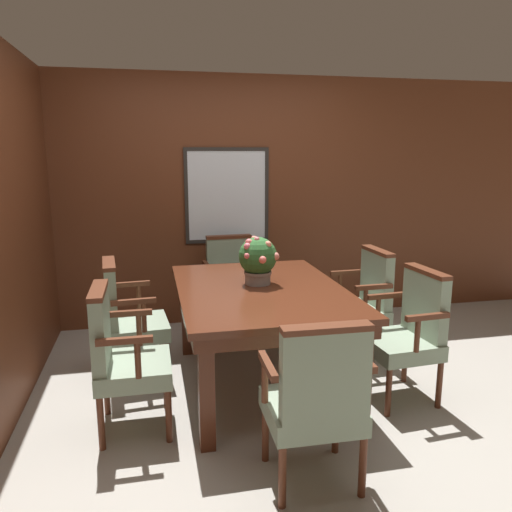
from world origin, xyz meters
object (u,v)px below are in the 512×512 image
object	(u,v)px
chair_head_far	(232,281)
chair_head_near	(317,397)
chair_right_near	(409,329)
dining_table	(260,300)
chair_left_near	(121,354)
chair_right_far	(363,299)
chair_left_far	(128,315)
potted_plant	(258,259)

from	to	relation	value
chair_head_far	chair_head_near	distance (m)	2.38
chair_right_near	chair_head_near	world-z (taller)	same
dining_table	chair_left_near	bearing A→B (deg)	-157.48
dining_table	chair_head_near	distance (m)	1.19
chair_head_far	chair_left_near	xyz separation A→B (m)	(-0.95, -1.60, 0.00)
chair_right_near	chair_right_far	xyz separation A→B (m)	(-0.01, 0.74, 0.00)
chair_left_far	chair_right_far	distance (m)	1.92
dining_table	chair_right_far	xyz separation A→B (m)	(0.96, 0.36, -0.16)
chair_head_near	chair_left_near	bearing A→B (deg)	-37.22
chair_left_near	potted_plant	xyz separation A→B (m)	(0.97, 0.50, 0.45)
dining_table	chair_left_far	world-z (taller)	chair_left_far
dining_table	chair_head_near	xyz separation A→B (m)	(0.03, -1.18, -0.16)
chair_head_far	chair_left_near	size ratio (longest dim) A/B	1.00
chair_left_near	chair_head_near	distance (m)	1.26
chair_head_far	potted_plant	world-z (taller)	potted_plant
chair_right_near	chair_right_far	bearing A→B (deg)	176.86
dining_table	chair_left_far	size ratio (longest dim) A/B	1.80
chair_left_far	chair_head_far	size ratio (longest dim) A/B	1.00
chair_right_far	chair_head_near	distance (m)	1.80
chair_left_far	chair_right_far	size ratio (longest dim) A/B	1.00
dining_table	chair_left_near	distance (m)	1.06
chair_left_near	dining_table	bearing A→B (deg)	-67.37
chair_left_far	chair_head_far	xyz separation A→B (m)	(0.94, 0.85, 0.00)
chair_right_near	potted_plant	size ratio (longest dim) A/B	2.58
chair_left_near	chair_head_far	bearing A→B (deg)	-30.66
chair_right_near	potted_plant	distance (m)	1.18
chair_left_far	chair_right_near	bearing A→B (deg)	-115.57
chair_right_far	potted_plant	size ratio (longest dim) A/B	2.58
dining_table	chair_head_far	world-z (taller)	chair_head_far
chair_right_far	potted_plant	distance (m)	1.09
chair_left_far	chair_right_far	xyz separation A→B (m)	(1.92, 0.01, 0.00)
dining_table	chair_right_far	distance (m)	1.04
chair_head_far	chair_right_far	bearing A→B (deg)	-43.70
chair_head_near	potted_plant	bearing A→B (deg)	-87.86
chair_head_far	potted_plant	size ratio (longest dim) A/B	2.58
chair_left_far	potted_plant	distance (m)	1.08
chair_head_far	chair_right_near	bearing A→B (deg)	-60.89
chair_left_far	chair_head_far	distance (m)	1.27
chair_left_far	potted_plant	bearing A→B (deg)	-109.15
chair_right_far	chair_right_near	bearing A→B (deg)	-1.10
chair_head_far	chair_right_near	world-z (taller)	same
chair_right_far	chair_head_near	world-z (taller)	same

